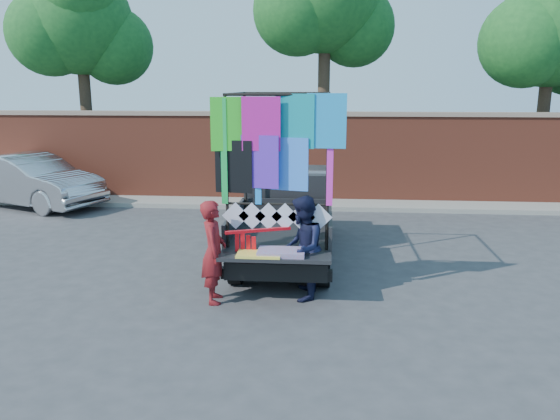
# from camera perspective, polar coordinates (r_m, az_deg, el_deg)

# --- Properties ---
(ground) EXTENTS (90.00, 90.00, 0.00)m
(ground) POSITION_cam_1_polar(r_m,az_deg,el_deg) (9.45, -2.15, -7.71)
(ground) COLOR #38383A
(ground) RESTS_ON ground
(brick_wall) EXTENTS (30.00, 0.45, 2.61)m
(brick_wall) POSITION_cam_1_polar(r_m,az_deg,el_deg) (15.95, 0.84, 5.64)
(brick_wall) COLOR brown
(brick_wall) RESTS_ON ground
(curb) EXTENTS (30.00, 1.20, 0.12)m
(curb) POSITION_cam_1_polar(r_m,az_deg,el_deg) (15.47, 0.64, 0.66)
(curb) COLOR gray
(curb) RESTS_ON ground
(tree_left) EXTENTS (4.20, 3.30, 7.05)m
(tree_left) POSITION_cam_1_polar(r_m,az_deg,el_deg) (18.61, -20.23, 17.60)
(tree_left) COLOR #38281C
(tree_left) RESTS_ON ground
(tree_mid) EXTENTS (4.20, 3.30, 7.73)m
(tree_mid) POSITION_cam_1_polar(r_m,az_deg,el_deg) (17.07, 4.82, 20.78)
(tree_mid) COLOR #38281C
(tree_mid) RESTS_ON ground
(tree_right) EXTENTS (4.20, 3.30, 6.62)m
(tree_right) POSITION_cam_1_polar(r_m,az_deg,el_deg) (18.15, 26.64, 16.05)
(tree_right) COLOR #38281C
(tree_right) RESTS_ON ground
(pickup_truck) EXTENTS (2.03, 5.10, 3.21)m
(pickup_truck) POSITION_cam_1_polar(r_m,az_deg,el_deg) (11.09, 0.82, -0.24)
(pickup_truck) COLOR black
(pickup_truck) RESTS_ON ground
(sedan) EXTENTS (4.70, 3.14, 1.47)m
(sedan) POSITION_cam_1_polar(r_m,az_deg,el_deg) (16.84, -24.60, 2.82)
(sedan) COLOR #A8ABAF
(sedan) RESTS_ON ground
(woman) EXTENTS (0.47, 0.64, 1.62)m
(woman) POSITION_cam_1_polar(r_m,az_deg,el_deg) (8.52, -6.95, -4.35)
(woman) COLOR maroon
(woman) RESTS_ON ground
(man) EXTENTS (0.65, 0.82, 1.66)m
(man) POSITION_cam_1_polar(r_m,az_deg,el_deg) (8.59, 2.35, -4.00)
(man) COLOR #151835
(man) RESTS_ON ground
(streamer_bundle) EXTENTS (0.99, 0.42, 0.71)m
(streamer_bundle) POSITION_cam_1_polar(r_m,az_deg,el_deg) (8.50, -3.06, -3.51)
(streamer_bundle) COLOR red
(streamer_bundle) RESTS_ON ground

